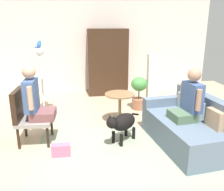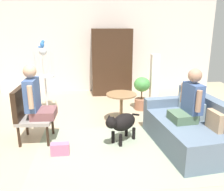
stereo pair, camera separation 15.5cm
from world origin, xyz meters
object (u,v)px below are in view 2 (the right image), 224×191
Objects in this scene: person_on_couch at (190,100)px; round_end_table at (121,103)px; potted_plant at (142,91)px; handbag at (60,149)px; dog at (122,123)px; armoire_cabinet at (111,62)px; parrot at (42,44)px; armchair at (27,112)px; person_on_armchair at (35,97)px; couch at (188,128)px; bird_cage_stand at (45,79)px; column_lamp at (154,82)px.

person_on_couch is 1.37× the size of round_end_table.
potted_plant reaches higher than handbag.
armoire_cabinet is at bearing 88.19° from dog.
person_on_couch is 1.47m from round_end_table.
dog is 2.53m from parrot.
round_end_table is 2.20m from armoire_cabinet.
potted_plant is (0.67, 1.57, 0.08)m from dog.
armchair reaches higher than round_end_table.
handbag is at bearing -177.19° from person_on_couch.
armoire_cabinet reaches higher than round_end_table.
round_end_table is (1.67, 0.62, -0.12)m from armchair.
person_on_armchair is at bearing -157.39° from round_end_table.
bird_cage_stand reaches higher than couch.
handbag is (-1.99, -2.04, -0.53)m from column_lamp.
parrot is (-1.51, 1.67, 1.16)m from dog.
armchair reaches higher than couch.
couch is at bearing -77.45° from potted_plant.
person_on_armchair reaches higher than couch.
person_on_armchair is 2.52m from potted_plant.
armchair is 2.97m from column_lamp.
person_on_couch reaches higher than handbag.
dog is 1.71m from potted_plant.
column_lamp is (0.32, 0.13, 0.19)m from potted_plant.
person_on_armchair reaches higher than potted_plant.
bird_cage_stand is at bearing 177.47° from potted_plant.
person_on_armchair is at bearing -2.04° from armchair.
parrot is at bearing -140.90° from armoire_cabinet.
round_end_table is 0.79× the size of potted_plant.
dog is at bearing -96.41° from round_end_table.
parrot is (0.00, 0.00, 0.77)m from bird_cage_stand.
armoire_cabinet is at bearing 61.34° from person_on_armchair.
parrot is 0.60× the size of handbag.
person_on_couch is at bearing -136.12° from couch.
armoire_cabinet reaches higher than armchair.
column_lamp is at bearing 60.06° from dog.
armchair is at bearing -149.64° from column_lamp.
person_on_couch is 2.98× the size of handbag.
couch reaches higher than dog.
armchair is at bearing 171.14° from couch.
person_on_armchair is at bearing 170.72° from couch.
armoire_cabinet reaches higher than potted_plant.
dog is at bearing 169.22° from couch.
round_end_table is (1.51, 0.63, -0.37)m from person_on_armchair.
bird_cage_stand is 2.07m from armoire_cabinet.
armchair is 2.63m from potted_plant.
couch is at bearing -87.65° from column_lamp.
person_on_couch is 0.93× the size of person_on_armchair.
handbag is at bearing -133.32° from round_end_table.
round_end_table reaches higher than dog.
bird_cage_stand reaches higher than round_end_table.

